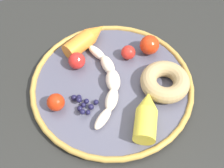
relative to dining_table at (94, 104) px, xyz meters
name	(u,v)px	position (x,y,z in m)	size (l,w,h in m)	color
dining_table	(94,104)	(0.00, 0.00, 0.00)	(1.29, 0.73, 0.72)	#252522
plate	(112,85)	(-0.03, 0.03, 0.09)	(0.35, 0.35, 0.02)	#4C4C5C
banana	(108,82)	(-0.02, 0.03, 0.11)	(0.11, 0.20, 0.03)	beige
carrot_orange	(86,39)	(-0.04, -0.10, 0.12)	(0.12, 0.07, 0.04)	orange
carrot_yellow	(146,116)	(-0.05, 0.14, 0.12)	(0.10, 0.11, 0.04)	yellow
donut	(165,82)	(-0.13, 0.09, 0.11)	(0.10, 0.10, 0.03)	tan
blueberry_pile	(83,104)	(0.04, 0.05, 0.10)	(0.05, 0.06, 0.02)	#191638
tomato_near	(77,61)	(0.01, -0.05, 0.12)	(0.04, 0.04, 0.04)	red
tomato_mid	(56,102)	(0.09, 0.02, 0.11)	(0.04, 0.04, 0.04)	red
tomato_far	(128,52)	(-0.10, -0.02, 0.11)	(0.03, 0.03, 0.03)	red
tomato_extra	(149,45)	(-0.15, -0.01, 0.12)	(0.04, 0.04, 0.04)	red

